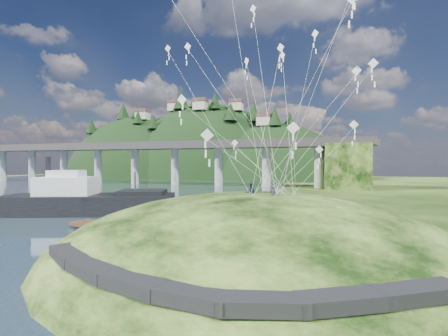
# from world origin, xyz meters

# --- Properties ---
(ground) EXTENTS (320.00, 320.00, 0.00)m
(ground) POSITION_xyz_m (0.00, 0.00, 0.00)
(ground) COLOR black
(ground) RESTS_ON ground
(grass_hill) EXTENTS (36.00, 32.00, 13.00)m
(grass_hill) POSITION_xyz_m (8.00, 2.00, -1.50)
(grass_hill) COLOR black
(grass_hill) RESTS_ON ground
(footpath) EXTENTS (22.29, 5.84, 0.83)m
(footpath) POSITION_xyz_m (7.46, -9.74, 2.08)
(footpath) COLOR black
(footpath) RESTS_ON ground
(bridge) EXTENTS (160.00, 11.00, 15.00)m
(bridge) POSITION_xyz_m (-26.46, 70.07, 9.70)
(bridge) COLOR #2D2B2B
(bridge) RESTS_ON ground
(far_ridge) EXTENTS (153.00, 70.00, 94.50)m
(far_ridge) POSITION_xyz_m (-43.58, 122.17, -7.44)
(far_ridge) COLOR black
(far_ridge) RESTS_ON ground
(work_barge) EXTENTS (24.82, 14.01, 8.40)m
(work_barge) POSITION_xyz_m (-19.23, 13.82, 2.10)
(work_barge) COLOR black
(work_barge) RESTS_ON ground
(wooden_dock) EXTENTS (15.49, 7.05, 1.11)m
(wooden_dock) POSITION_xyz_m (-6.80, 4.22, 0.49)
(wooden_dock) COLOR #372116
(wooden_dock) RESTS_ON ground
(kite_flyers) EXTENTS (2.73, 1.50, 1.79)m
(kite_flyers) POSITION_xyz_m (8.04, 1.70, 5.85)
(kite_flyers) COLOR #252731
(kite_flyers) RESTS_ON ground
(kite_swarm) EXTENTS (20.82, 15.17, 17.93)m
(kite_swarm) POSITION_xyz_m (9.07, 3.99, 15.82)
(kite_swarm) COLOR white
(kite_swarm) RESTS_ON ground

